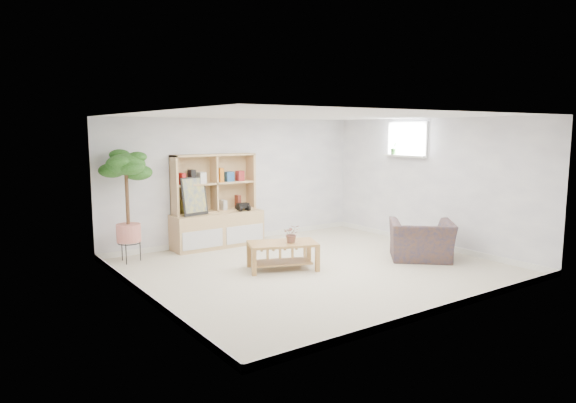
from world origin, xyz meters
TOP-DOWN VIEW (x-y plane):
  - floor at (0.00, 0.00)m, footprint 5.50×5.00m
  - ceiling at (0.00, 0.00)m, footprint 5.50×5.00m
  - walls at (0.00, 0.00)m, footprint 5.51×5.01m
  - baseboard at (0.00, 0.00)m, footprint 5.50×5.00m
  - window at (2.73, 0.60)m, footprint 0.10×0.98m
  - window_sill at (2.67, 0.60)m, footprint 0.14×1.00m
  - storage_unit at (-0.57, 2.24)m, footprint 1.74×0.59m
  - poster at (-1.05, 2.18)m, footprint 0.51×0.20m
  - toy_truck at (-0.07, 2.14)m, footprint 0.33×0.24m
  - coffee_table at (-0.46, 0.22)m, footprint 1.20×0.93m
  - table_plant at (-0.36, 0.12)m, footprint 0.33×0.32m
  - floor_tree at (-2.30, 2.05)m, footprint 0.75×0.75m
  - armchair at (1.80, -0.62)m, footprint 1.36×1.35m
  - sill_plant at (2.67, 0.90)m, footprint 0.16×0.14m

SIDE VIEW (x-z plane):
  - floor at x=0.00m, z-range -0.01..0.01m
  - baseboard at x=0.00m, z-range 0.00..0.10m
  - coffee_table at x=-0.46m, z-range 0.00..0.43m
  - armchair at x=1.80m, z-range 0.00..0.76m
  - table_plant at x=-0.36m, z-range 0.43..0.72m
  - toy_truck at x=-0.07m, z-range 0.65..0.82m
  - storage_unit at x=-0.57m, z-range 0.00..1.74m
  - floor_tree at x=-2.30m, z-range 0.00..1.87m
  - poster at x=-1.05m, z-range 0.65..1.34m
  - walls at x=0.00m, z-range 0.00..2.40m
  - window_sill at x=2.67m, z-range 1.66..1.70m
  - sill_plant at x=2.67m, z-range 1.70..1.96m
  - window at x=2.73m, z-range 1.66..2.34m
  - ceiling at x=0.00m, z-range 2.40..2.40m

